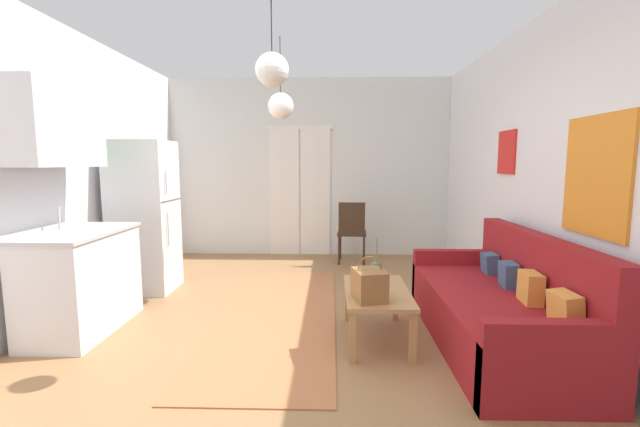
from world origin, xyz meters
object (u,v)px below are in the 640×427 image
object	(u,v)px
refrigerator	(144,217)
pendant_lamp_near	(272,70)
accent_chair	(352,229)
coffee_table	(377,296)
pendant_lamp_far	(281,106)
handbag	(369,285)
couch	(502,311)
bamboo_vase	(376,272)

from	to	relation	value
refrigerator	pendant_lamp_near	bearing A→B (deg)	-45.10
pendant_lamp_near	accent_chair	bearing A→B (deg)	77.18
coffee_table	accent_chair	xyz separation A→B (m)	(-0.08, 2.63, 0.14)
accent_chair	pendant_lamp_far	xyz separation A→B (m)	(-0.84, -1.49, 1.57)
handbag	pendant_lamp_far	xyz separation A→B (m)	(-0.84, 1.39, 1.53)
couch	pendant_lamp_far	distance (m)	2.91
coffee_table	accent_chair	bearing A→B (deg)	91.84
pendant_lamp_far	bamboo_vase	bearing A→B (deg)	-43.05
accent_chair	pendant_lamp_near	size ratio (longest dim) A/B	1.14
refrigerator	pendant_lamp_near	xyz separation A→B (m)	(1.75, -1.75, 1.24)
coffee_table	pendant_lamp_far	distance (m)	2.26
refrigerator	pendant_lamp_near	world-z (taller)	pendant_lamp_near
accent_chair	pendant_lamp_near	world-z (taller)	pendant_lamp_near
accent_chair	pendant_lamp_near	distance (m)	3.55
bamboo_vase	accent_chair	xyz separation A→B (m)	(-0.11, 2.37, -0.00)
couch	bamboo_vase	size ratio (longest dim) A/B	5.25
bamboo_vase	refrigerator	world-z (taller)	refrigerator
couch	coffee_table	size ratio (longest dim) A/B	2.20
handbag	refrigerator	size ratio (longest dim) A/B	0.20
coffee_table	bamboo_vase	xyz separation A→B (m)	(0.02, 0.25, 0.14)
couch	accent_chair	world-z (taller)	accent_chair
bamboo_vase	refrigerator	size ratio (longest dim) A/B	0.23
handbag	pendant_lamp_near	world-z (taller)	pendant_lamp_near
coffee_table	refrigerator	xyz separation A→B (m)	(-2.54, 1.29, 0.50)
handbag	bamboo_vase	bearing A→B (deg)	77.74
couch	bamboo_vase	distance (m)	1.06
refrigerator	accent_chair	distance (m)	2.82
pendant_lamp_near	couch	bearing A→B (deg)	12.01
couch	handbag	bearing A→B (deg)	-171.32
bamboo_vase	refrigerator	bearing A→B (deg)	157.98
bamboo_vase	pendant_lamp_far	world-z (taller)	pendant_lamp_far
bamboo_vase	refrigerator	xyz separation A→B (m)	(-2.56, 1.03, 0.35)
coffee_table	accent_chair	size ratio (longest dim) A/B	1.02
coffee_table	pendant_lamp_near	distance (m)	1.96
refrigerator	accent_chair	world-z (taller)	refrigerator
bamboo_vase	handbag	world-z (taller)	bamboo_vase
handbag	refrigerator	distance (m)	2.91
bamboo_vase	coffee_table	bearing A→B (deg)	-94.88
handbag	pendant_lamp_far	distance (m)	2.24
refrigerator	pendant_lamp_far	size ratio (longest dim) A/B	2.03
pendant_lamp_far	pendant_lamp_near	bearing A→B (deg)	-85.02
couch	handbag	xyz separation A→B (m)	(-1.09, -0.17, 0.26)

